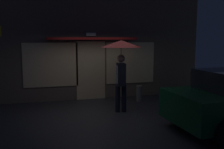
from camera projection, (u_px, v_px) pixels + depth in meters
name	position (u px, v px, depth m)	size (l,w,h in m)	color
ground_plane	(105.00, 115.00, 7.87)	(18.00, 18.00, 0.00)	#2D2D33
building_facade	(90.00, 47.00, 9.83)	(8.95, 1.00, 3.98)	brown
person_with_umbrella	(121.00, 54.00, 7.96)	(1.27, 1.27, 2.24)	black
sidewalk_bollard	(139.00, 94.00, 9.54)	(0.21, 0.21, 0.58)	slate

